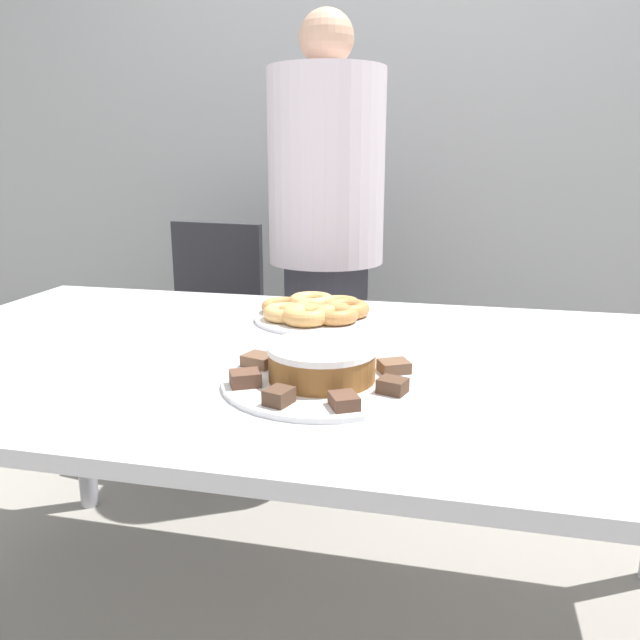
{
  "coord_description": "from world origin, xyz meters",
  "views": [
    {
      "loc": [
        0.31,
        -1.22,
        1.15
      ],
      "look_at": [
        0.02,
        0.06,
        0.81
      ],
      "focal_mm": 35.0,
      "sensor_mm": 36.0,
      "label": 1
    }
  ],
  "objects_px": {
    "person_standing": "(326,250)",
    "frosted_cake": "(322,362)",
    "plate_cake": "(322,381)",
    "plate_donuts": "(319,318)",
    "office_chair_left": "(201,347)"
  },
  "relations": [
    {
      "from": "office_chair_left",
      "to": "plate_cake",
      "type": "xyz_separation_m",
      "value": [
        0.74,
        -1.13,
        0.33
      ]
    },
    {
      "from": "plate_cake",
      "to": "frosted_cake",
      "type": "height_order",
      "value": "frosted_cake"
    },
    {
      "from": "office_chair_left",
      "to": "plate_donuts",
      "type": "height_order",
      "value": "office_chair_left"
    },
    {
      "from": "plate_donuts",
      "to": "frosted_cake",
      "type": "distance_m",
      "value": 0.46
    },
    {
      "from": "person_standing",
      "to": "frosted_cake",
      "type": "bearing_deg",
      "value": -78.16
    },
    {
      "from": "person_standing",
      "to": "frosted_cake",
      "type": "distance_m",
      "value": 1.07
    },
    {
      "from": "plate_donuts",
      "to": "plate_cake",
      "type": "bearing_deg",
      "value": -76.35
    },
    {
      "from": "person_standing",
      "to": "plate_donuts",
      "type": "distance_m",
      "value": 0.61
    },
    {
      "from": "plate_cake",
      "to": "frosted_cake",
      "type": "distance_m",
      "value": 0.04
    },
    {
      "from": "office_chair_left",
      "to": "plate_cake",
      "type": "distance_m",
      "value": 1.39
    },
    {
      "from": "plate_donuts",
      "to": "office_chair_left",
      "type": "bearing_deg",
      "value": 132.79
    },
    {
      "from": "plate_cake",
      "to": "frosted_cake",
      "type": "xyz_separation_m",
      "value": [
        0.0,
        0.0,
        0.04
      ]
    },
    {
      "from": "office_chair_left",
      "to": "frosted_cake",
      "type": "xyz_separation_m",
      "value": [
        0.74,
        -1.13,
        0.36
      ]
    },
    {
      "from": "plate_cake",
      "to": "plate_donuts",
      "type": "distance_m",
      "value": 0.46
    },
    {
      "from": "plate_cake",
      "to": "plate_donuts",
      "type": "xyz_separation_m",
      "value": [
        -0.11,
        0.45,
        0.0
      ]
    }
  ]
}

